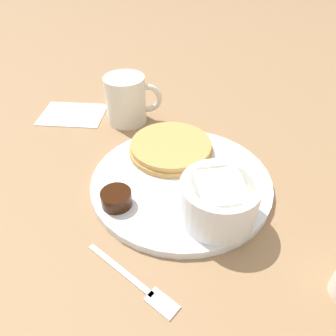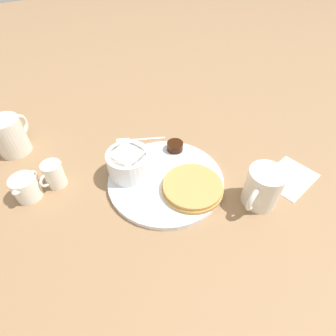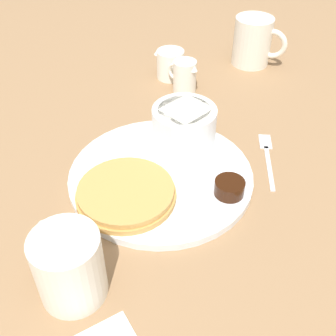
% 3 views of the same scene
% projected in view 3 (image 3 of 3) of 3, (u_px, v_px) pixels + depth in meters
% --- Properties ---
extents(ground_plane, '(4.00, 4.00, 0.00)m').
position_uv_depth(ground_plane, '(161.00, 179.00, 0.64)').
color(ground_plane, '#93704C').
extents(plate, '(0.28, 0.28, 0.01)m').
position_uv_depth(plate, '(161.00, 176.00, 0.64)').
color(plate, white).
rests_on(plate, ground_plane).
extents(pancake_stack, '(0.14, 0.14, 0.02)m').
position_uv_depth(pancake_stack, '(126.00, 193.00, 0.59)').
color(pancake_stack, tan).
rests_on(pancake_stack, plate).
extents(bowl, '(0.10, 0.10, 0.06)m').
position_uv_depth(bowl, '(184.00, 124.00, 0.67)').
color(bowl, white).
rests_on(bowl, plate).
extents(syrup_cup, '(0.04, 0.04, 0.02)m').
position_uv_depth(syrup_cup, '(229.00, 188.00, 0.59)').
color(syrup_cup, black).
rests_on(syrup_cup, plate).
extents(butter_ramekin, '(0.05, 0.05, 0.04)m').
position_uv_depth(butter_ramekin, '(196.00, 129.00, 0.69)').
color(butter_ramekin, white).
rests_on(butter_ramekin, plate).
extents(coffee_mug, '(0.11, 0.08, 0.09)m').
position_uv_depth(coffee_mug, '(68.00, 265.00, 0.47)').
color(coffee_mug, silver).
rests_on(coffee_mug, ground_plane).
extents(creamer_pitcher_near, '(0.06, 0.05, 0.07)m').
position_uv_depth(creamer_pitcher_near, '(184.00, 76.00, 0.81)').
color(creamer_pitcher_near, white).
rests_on(creamer_pitcher_near, ground_plane).
extents(creamer_pitcher_far, '(0.06, 0.07, 0.06)m').
position_uv_depth(creamer_pitcher_far, '(171.00, 64.00, 0.86)').
color(creamer_pitcher_far, white).
rests_on(creamer_pitcher_far, ground_plane).
extents(fork, '(0.13, 0.07, 0.00)m').
position_uv_depth(fork, '(267.00, 154.00, 0.68)').
color(fork, silver).
rests_on(fork, ground_plane).
extents(second_mug, '(0.10, 0.10, 0.10)m').
position_uv_depth(second_mug, '(253.00, 41.00, 0.89)').
color(second_mug, silver).
rests_on(second_mug, ground_plane).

